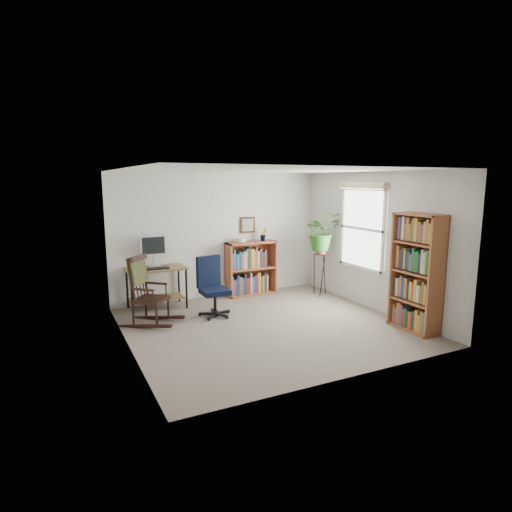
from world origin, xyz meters
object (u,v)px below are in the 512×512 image
office_chair (215,287)px  low_bookshelf (251,268)px  tall_bookshelf (416,273)px  desk (157,288)px  rocking_chair (151,290)px

office_chair → low_bookshelf: low_bookshelf is taller
office_chair → tall_bookshelf: size_ratio=0.57×
desk → low_bookshelf: (1.91, 0.12, 0.16)m
desk → rocking_chair: (-0.28, -0.82, 0.19)m
low_bookshelf → office_chair: bearing=-138.9°
office_chair → tall_bookshelf: (2.48, -1.95, 0.38)m
desk → tall_bookshelf: 4.34m
desk → low_bookshelf: 1.92m
desk → tall_bookshelf: size_ratio=0.58×
desk → office_chair: 1.18m
low_bookshelf → tall_bookshelf: tall_bookshelf is taller
office_chair → rocking_chair: (-1.05, 0.06, 0.05)m
desk → tall_bookshelf: (3.24, -2.84, 0.52)m
desk → office_chair: bearing=-49.1°
desk → rocking_chair: 0.89m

